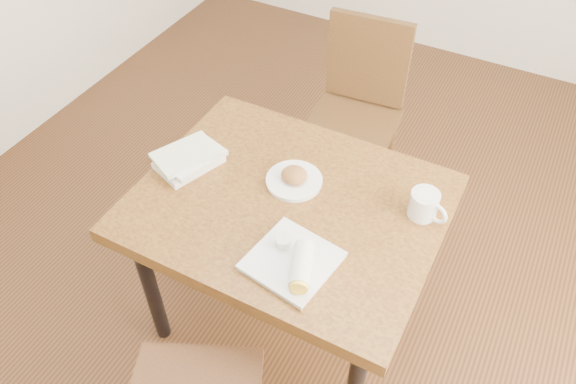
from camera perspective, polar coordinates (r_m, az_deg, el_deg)
The scene contains 7 objects.
ground at distance 2.62m, azimuth 0.00°, elevation -12.33°, with size 4.00×5.00×0.01m, color #472814.
table at distance 2.08m, azimuth 0.00°, elevation -2.59°, with size 1.09×0.88×0.75m.
chair_far at distance 2.81m, azimuth 7.11°, elevation 8.96°, with size 0.46×0.46×0.95m.
plate_scone at distance 2.07m, azimuth 0.63°, elevation 1.36°, with size 0.21×0.21×0.07m.
coffee_mug at distance 1.99m, azimuth 13.74°, elevation -1.24°, with size 0.15×0.10×0.10m.
plate_burrito at distance 1.81m, azimuth 0.70°, elevation -7.13°, with size 0.30×0.30×0.09m.
book_stack at distance 2.17m, azimuth -10.01°, elevation 3.37°, with size 0.25×0.28×0.06m.
Camera 1 is at (0.64, -1.22, 2.22)m, focal length 35.00 mm.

